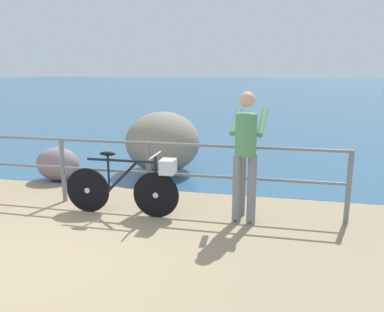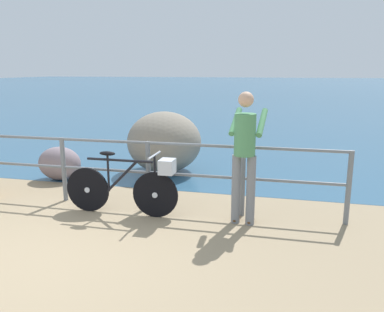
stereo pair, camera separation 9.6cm
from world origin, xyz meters
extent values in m
cube|color=#937F60|center=(0.00, 20.00, -0.05)|extent=(120.00, 120.00, 0.10)
cube|color=#2D5675|center=(0.00, 47.63, 0.00)|extent=(120.00, 90.00, 0.01)
cylinder|color=slate|center=(-0.70, 1.75, 0.51)|extent=(0.07, 0.07, 1.02)
cylinder|color=slate|center=(0.70, 1.75, 0.51)|extent=(0.07, 0.07, 1.02)
cylinder|color=slate|center=(2.11, 1.75, 0.51)|extent=(0.07, 0.07, 1.02)
cylinder|color=slate|center=(3.52, 1.75, 0.51)|extent=(0.07, 0.07, 1.02)
cylinder|color=slate|center=(0.00, 1.75, 1.00)|extent=(7.05, 0.04, 0.04)
cylinder|color=slate|center=(0.00, 1.75, 0.55)|extent=(7.05, 0.04, 0.04)
cylinder|color=black|center=(-0.11, 1.39, 0.33)|extent=(0.66, 0.04, 0.66)
cylinder|color=#B7BCC6|center=(-0.11, 1.39, 0.33)|extent=(0.08, 0.06, 0.08)
cylinder|color=black|center=(0.93, 1.40, 0.33)|extent=(0.66, 0.04, 0.66)
cylinder|color=#B7BCC6|center=(0.93, 1.40, 0.33)|extent=(0.08, 0.06, 0.08)
cylinder|color=black|center=(0.41, 1.40, 0.80)|extent=(0.99, 0.04, 0.04)
cylinder|color=black|center=(0.43, 1.40, 0.57)|extent=(0.50, 0.04, 0.50)
cylinder|color=black|center=(0.22, 1.40, 0.59)|extent=(0.03, 0.03, 0.53)
ellipsoid|color=black|center=(0.22, 1.40, 0.89)|extent=(0.24, 0.10, 0.06)
cylinder|color=black|center=(0.93, 1.40, 0.62)|extent=(0.03, 0.03, 0.57)
cylinder|color=#B7BCC6|center=(0.93, 1.40, 0.90)|extent=(0.03, 0.48, 0.03)
cube|color=#B7BCC6|center=(1.11, 1.40, 0.75)|extent=(0.20, 0.24, 0.20)
cylinder|color=slate|center=(2.05, 1.46, 0.47)|extent=(0.12, 0.12, 0.95)
ellipsoid|color=#513319|center=(2.06, 1.51, 0.04)|extent=(0.12, 0.27, 0.08)
cylinder|color=slate|center=(2.25, 1.44, 0.47)|extent=(0.12, 0.12, 0.95)
ellipsoid|color=#513319|center=(2.26, 1.50, 0.04)|extent=(0.12, 0.27, 0.08)
cylinder|color=#4C8C59|center=(2.15, 1.45, 1.23)|extent=(0.28, 0.28, 0.55)
sphere|color=tan|center=(2.15, 1.45, 1.68)|extent=(0.20, 0.20, 0.20)
cylinder|color=#4C8C59|center=(2.00, 1.70, 1.36)|extent=(0.13, 0.52, 0.34)
cylinder|color=#4C8C59|center=(2.35, 1.67, 1.36)|extent=(0.13, 0.52, 0.34)
ellipsoid|color=gray|center=(0.30, 3.84, 0.61)|extent=(1.50, 1.45, 1.23)
ellipsoid|color=gray|center=(-1.45, 2.81, 0.32)|extent=(0.83, 0.59, 0.63)
camera|label=1|loc=(2.55, -3.60, 2.06)|focal=36.52mm
camera|label=2|loc=(2.64, -3.58, 2.06)|focal=36.52mm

